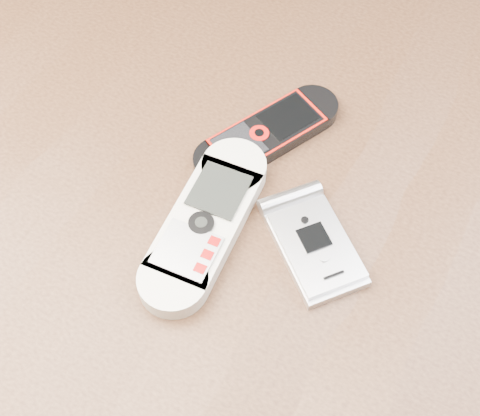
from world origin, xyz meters
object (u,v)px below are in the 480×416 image
at_px(table, 235,272).
at_px(nokia_black_red, 267,134).
at_px(nokia_white, 205,222).
at_px(motorola_razr, 315,245).

distance_m(table, nokia_black_red, 0.14).
bearing_deg(nokia_white, nokia_black_red, 84.07).
bearing_deg(nokia_black_red, motorola_razr, -18.18).
bearing_deg(table, motorola_razr, -0.84).
xyz_separation_m(nokia_black_red, motorola_razr, (0.08, -0.08, 0.00)).
bearing_deg(nokia_black_red, table, -56.33).
bearing_deg(motorola_razr, table, 129.20).
distance_m(nokia_white, nokia_black_red, 0.10).
height_order(table, nokia_black_red, nokia_black_red).
xyz_separation_m(table, nokia_white, (-0.01, -0.02, 0.11)).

